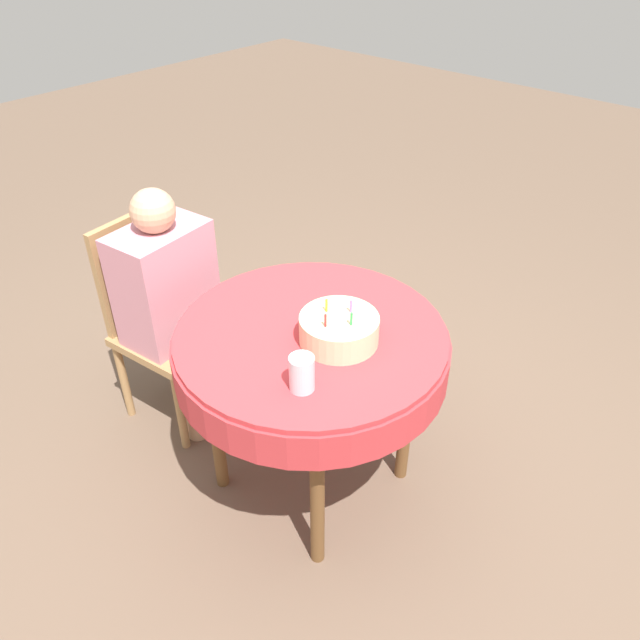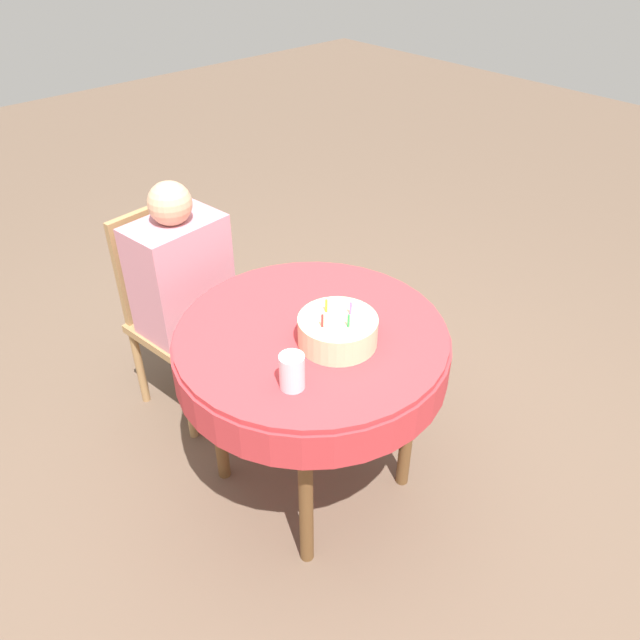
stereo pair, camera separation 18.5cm
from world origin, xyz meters
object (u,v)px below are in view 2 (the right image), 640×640
chair (176,307)px  drinking_glass (292,372)px  person (185,283)px  birthday_cake (338,330)px

chair → drinking_glass: size_ratio=7.83×
person → drinking_glass: person is taller
person → birthday_cake: (0.10, -0.81, 0.15)m
person → drinking_glass: (-0.16, -0.88, 0.16)m
birthday_cake → drinking_glass: size_ratio=2.26×
person → birthday_cake: size_ratio=4.10×
chair → drinking_glass: chair is taller
chair → drinking_glass: bearing=-105.1°
birthday_cake → drinking_glass: birthday_cake is taller
chair → drinking_glass: 1.03m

